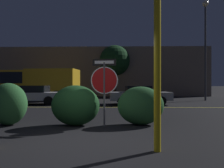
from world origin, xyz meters
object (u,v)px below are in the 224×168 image
Objects in this scene: delivery_truck at (37,82)px; street_lamp at (205,34)px; stop_sign at (104,80)px; passing_car_2 at (34,95)px; hedge_bush_1 at (8,104)px; hedge_bush_3 at (141,106)px; hedge_bush_2 at (75,105)px; tree_0 at (115,61)px; yellow_pole_right at (157,70)px; passing_car_3 at (139,95)px.

street_lamp is at bearing -87.52° from delivery_truck.
stop_sign is 9.38m from passing_car_2.
hedge_bush_3 is (4.50, 0.15, -0.06)m from hedge_bush_1.
hedge_bush_3 is at bearing -141.33° from delivery_truck.
tree_0 reaches higher than hedge_bush_2.
delivery_truck is (-1.36, 4.19, 0.89)m from passing_car_2.
yellow_pole_right reaches higher than passing_car_3.
hedge_bush_1 is at bearing -159.44° from delivery_truck.
hedge_bush_1 is at bearing 148.59° from yellow_pole_right.
street_lamp is at bearing 60.91° from stop_sign.
hedge_bush_2 reaches higher than hedge_bush_3.
delivery_truck is 15.07m from street_lamp.
hedge_bush_3 is 0.37× the size of passing_car_3.
passing_car_2 is (-5.32, 7.68, -0.87)m from stop_sign.
hedge_bush_3 is at bearing 4.46° from hedge_bush_2.
stop_sign is 0.26× the size of street_lamp.
stop_sign is 0.66× the size of yellow_pole_right.
yellow_pole_right is 0.40× the size of street_lamp.
stop_sign is 14.41m from street_lamp.
hedge_bush_1 is (-3.27, 0.13, -0.81)m from stop_sign.
stop_sign reaches higher than hedge_bush_3.
hedge_bush_2 is (-0.98, 0.10, -0.85)m from stop_sign.
passing_car_3 is 0.61× the size of delivery_truck.
stop_sign is 1.29m from hedge_bush_2.
passing_car_3 is 8.53m from street_lamp.
passing_car_2 reaches higher than passing_car_3.
stop_sign is at bearing -124.55° from street_lamp.
yellow_pole_right is 2.38× the size of hedge_bush_1.
yellow_pole_right is 10.44m from passing_car_3.
passing_car_3 is (0.66, 10.36, -1.04)m from yellow_pole_right.
hedge_bush_1 is 0.25× the size of tree_0.
passing_car_2 is at bearing 122.51° from yellow_pole_right.
delivery_truck is at bearing 178.07° from street_lamp.
hedge_bush_1 is 0.17× the size of street_lamp.
passing_car_3 is at bearing 86.35° from yellow_pole_right.
street_lamp reaches higher than hedge_bush_1.
passing_car_3 is 0.50× the size of street_lamp.
passing_car_2 is at bearing -164.29° from street_lamp.
hedge_bush_3 is (1.22, 0.27, -0.87)m from stop_sign.
passing_car_2 is 0.73× the size of tree_0.
tree_0 is (-1.82, 9.52, 3.35)m from passing_car_3.
yellow_pole_right reaches higher than hedge_bush_2.
delivery_truck is at bearing -119.23° from passing_car_3.
hedge_bush_2 is (2.30, -0.02, -0.04)m from hedge_bush_1.
passing_car_3 is (7.24, 0.04, -0.00)m from passing_car_2.
passing_car_3 is at bearing 55.61° from hedge_bush_1.
passing_car_2 is at bearing 119.81° from hedge_bush_2.
hedge_bush_2 is 0.38× the size of passing_car_3.
delivery_truck is at bearing 14.49° from passing_car_2.
hedge_bush_1 is (-4.54, 2.77, -0.98)m from yellow_pole_right.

